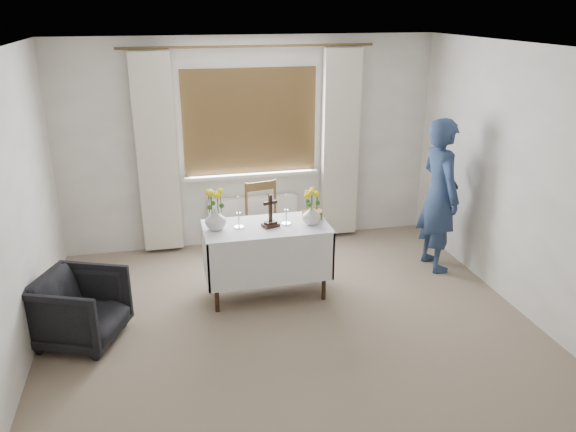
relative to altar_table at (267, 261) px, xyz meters
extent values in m
plane|color=gray|center=(0.10, -1.05, -0.38)|extent=(5.00, 5.00, 0.00)
cube|color=white|center=(0.00, 0.00, 0.00)|extent=(1.24, 0.64, 0.76)
imported|color=black|center=(-1.76, -0.47, -0.06)|extent=(0.90, 0.89, 0.63)
imported|color=navy|center=(1.98, 0.23, 0.47)|extent=(0.43, 0.64, 1.71)
cube|color=white|center=(0.10, 1.37, -0.08)|extent=(1.10, 0.10, 0.60)
imported|color=silver|center=(-0.49, 0.02, 0.49)|extent=(0.27, 0.27, 0.22)
imported|color=silver|center=(0.45, -0.05, 0.48)|extent=(0.21, 0.21, 0.19)
cylinder|color=brown|center=(0.51, 0.11, 0.42)|extent=(0.26, 0.26, 0.08)
camera|label=1|loc=(-0.96, -5.08, 2.44)|focal=35.00mm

